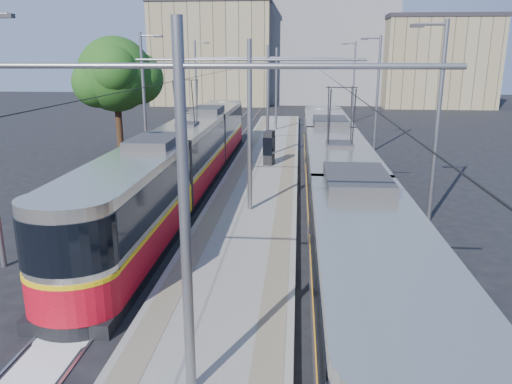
{
  "coord_description": "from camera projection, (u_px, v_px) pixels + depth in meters",
  "views": [
    {
      "loc": [
        1.99,
        -12.33,
        6.67
      ],
      "look_at": [
        0.43,
        6.06,
        1.6
      ],
      "focal_mm": 35.0,
      "sensor_mm": 36.0,
      "label": 1
    }
  ],
  "objects": [
    {
      "name": "ground",
      "position": [
        222.0,
        305.0,
        13.77
      ],
      "size": [
        160.0,
        160.0,
        0.0
      ],
      "primitive_type": "plane",
      "color": "black",
      "rests_on": "ground"
    },
    {
      "name": "platform",
      "position": [
        264.0,
        167.0,
        30.07
      ],
      "size": [
        4.0,
        50.0,
        0.3
      ],
      "primitive_type": "cube",
      "color": "gray",
      "rests_on": "ground"
    },
    {
      "name": "tactile_strip_left",
      "position": [
        240.0,
        164.0,
        30.14
      ],
      "size": [
        0.7,
        50.0,
        0.01
      ],
      "primitive_type": "cube",
      "color": "gray",
      "rests_on": "platform"
    },
    {
      "name": "tactile_strip_right",
      "position": [
        288.0,
        165.0,
        29.91
      ],
      "size": [
        0.7,
        50.0,
        0.01
      ],
      "primitive_type": "cube",
      "color": "gray",
      "rests_on": "platform"
    },
    {
      "name": "rails",
      "position": [
        264.0,
        169.0,
        30.1
      ],
      "size": [
        8.71,
        70.0,
        0.03
      ],
      "color": "gray",
      "rests_on": "ground"
    },
    {
      "name": "track_arrow",
      "position": [
        43.0,
        363.0,
        11.18
      ],
      "size": [
        1.2,
        5.0,
        0.01
      ],
      "primitive_type": "cube",
      "color": "silver",
      "rests_on": "ground"
    },
    {
      "name": "tram_left",
      "position": [
        188.0,
        156.0,
        25.5
      ],
      "size": [
        2.43,
        29.18,
        5.5
      ],
      "color": "black",
      "rests_on": "ground"
    },
    {
      "name": "tram_right",
      "position": [
        338.0,
        181.0,
        19.74
      ],
      "size": [
        2.43,
        30.58,
        5.5
      ],
      "color": "black",
      "rests_on": "ground"
    },
    {
      "name": "catenary",
      "position": [
        261.0,
        98.0,
        26.17
      ],
      "size": [
        9.2,
        70.0,
        7.0
      ],
      "color": "slate",
      "rests_on": "platform"
    },
    {
      "name": "street_lamps",
      "position": [
        269.0,
        94.0,
        32.84
      ],
      "size": [
        15.18,
        38.22,
        8.0
      ],
      "color": "slate",
      "rests_on": "ground"
    },
    {
      "name": "shelter",
      "position": [
        269.0,
        147.0,
        29.89
      ],
      "size": [
        0.71,
        1.0,
        2.03
      ],
      "rotation": [
        0.0,
        0.0,
        -0.16
      ],
      "color": "black",
      "rests_on": "platform"
    },
    {
      "name": "tree",
      "position": [
        121.0,
        76.0,
        33.35
      ],
      "size": [
        5.45,
        5.04,
        7.92
      ],
      "color": "#382314",
      "rests_on": "ground"
    },
    {
      "name": "building_left",
      "position": [
        215.0,
        54.0,
        70.41
      ],
      "size": [
        16.32,
        12.24,
        13.8
      ],
      "color": "gray",
      "rests_on": "ground"
    },
    {
      "name": "building_centre",
      "position": [
        328.0,
        43.0,
        72.56
      ],
      "size": [
        18.36,
        14.28,
        16.73
      ],
      "color": "slate",
      "rests_on": "ground"
    },
    {
      "name": "building_right",
      "position": [
        435.0,
        62.0,
        66.32
      ],
      "size": [
        14.28,
        10.2,
        11.69
      ],
      "color": "gray",
      "rests_on": "ground"
    }
  ]
}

